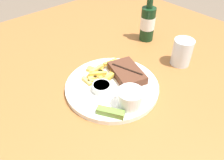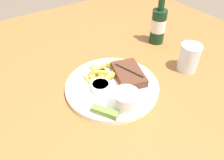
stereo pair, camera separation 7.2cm
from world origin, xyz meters
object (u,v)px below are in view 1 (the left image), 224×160
fork_utensil (90,77)px  pickle_spear (110,112)px  steak_portion (128,73)px  coleslaw_cup (130,98)px  dipping_sauce_cup (102,88)px  dinner_plate (112,86)px  beer_bottle (148,22)px  drinking_glass (182,52)px

fork_utensil → pickle_spear: bearing=-41.6°
steak_portion → fork_utensil: size_ratio=1.24×
coleslaw_cup → fork_utensil: 0.19m
coleslaw_cup → pickle_spear: coleslaw_cup is taller
steak_portion → dipping_sauce_cup: steak_portion is taller
pickle_spear → steak_portion: bearing=119.7°
fork_utensil → dinner_plate: bearing=0.0°
dinner_plate → pickle_spear: bearing=-43.7°
dipping_sauce_cup → steak_portion: bearing=89.0°
coleslaw_cup → beer_bottle: (-0.25, 0.36, 0.03)m
steak_portion → beer_bottle: bearing=119.2°
dipping_sauce_cup → fork_utensil: (-0.08, 0.01, -0.01)m
dinner_plate → drinking_glass: bearing=77.3°
coleslaw_cup → steak_portion: bearing=138.0°
steak_portion → dipping_sauce_cup: bearing=-91.0°
dinner_plate → coleslaw_cup: bearing=-12.2°
pickle_spear → beer_bottle: (-0.24, 0.43, 0.06)m
steak_portion → drinking_glass: 0.24m
dipping_sauce_cup → fork_utensil: dipping_sauce_cup is taller
coleslaw_cup → fork_utensil: bearing=-177.1°
dinner_plate → steak_portion: steak_portion is taller
steak_portion → coleslaw_cup: bearing=-42.0°
pickle_spear → dinner_plate: bearing=136.3°
dipping_sauce_cup → pickle_spear: (0.09, -0.05, -0.00)m
fork_utensil → beer_bottle: beer_bottle is taller
coleslaw_cup → beer_bottle: bearing=125.0°
dinner_plate → beer_bottle: bearing=113.4°
coleslaw_cup → drinking_glass: drinking_glass is taller
beer_bottle → drinking_glass: (0.21, -0.04, -0.03)m
steak_portion → beer_bottle: (-0.15, 0.27, 0.05)m
pickle_spear → drinking_glass: drinking_glass is taller
dinner_plate → fork_utensil: fork_utensil is taller
pickle_spear → fork_utensil: pickle_spear is taller
dipping_sauce_cup → pickle_spear: dipping_sauce_cup is taller
beer_bottle → drinking_glass: bearing=-11.5°
dipping_sauce_cup → fork_utensil: size_ratio=0.47×
steak_portion → fork_utensil: steak_portion is taller
dinner_plate → beer_bottle: size_ratio=1.33×
pickle_spear → drinking_glass: 0.39m
dinner_plate → fork_utensil: size_ratio=2.46×
beer_bottle → drinking_glass: 0.22m
beer_bottle → coleslaw_cup: bearing=-55.0°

